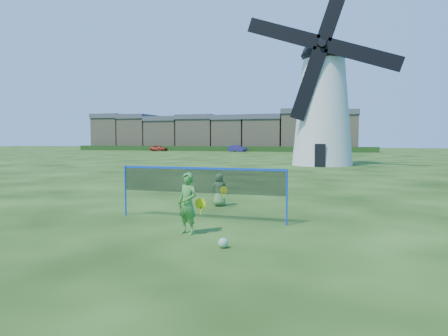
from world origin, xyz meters
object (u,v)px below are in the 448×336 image
windmill (323,102)px  car_left (159,148)px  player_girl (188,203)px  badminton_net (201,181)px  play_ball (223,243)px  player_boy (220,190)px  car_right (237,149)px

windmill → car_left: windmill is taller
windmill → player_girl: (-1.48, -28.77, -4.93)m
badminton_net → play_ball: 3.32m
player_boy → car_left: (-31.66, 59.69, 0.02)m
car_left → windmill: bearing=-137.6°
player_girl → car_left: 71.65m
windmill → player_boy: (-2.02, -24.45, -5.11)m
windmill → player_boy: 25.06m
player_girl → play_ball: (1.23, -0.98, -0.66)m
play_ball → windmill: bearing=89.5°
badminton_net → player_girl: 1.84m
player_girl → car_left: bearing=137.3°
player_boy → windmill: bearing=-109.2°
player_girl → play_ball: player_girl is taller
car_left → car_right: 15.91m
player_boy → play_ball: size_ratio=5.33×
windmill → car_right: 40.50m
car_left → player_boy: bearing=-153.4°
badminton_net → car_left: (-31.91, 62.23, -0.53)m
player_boy → car_left: car_left is taller
windmill → badminton_net: bearing=-93.8°
windmill → player_girl: windmill is taller
windmill → badminton_net: size_ratio=3.36×
badminton_net → player_boy: (-0.25, 2.54, -0.55)m
windmill → car_left: size_ratio=4.78×
car_right → badminton_net: bearing=-142.0°
play_ball → car_left: 73.09m
windmill → play_ball: bearing=-90.5°
car_left → player_girl: bearing=-154.6°
car_left → badminton_net: bearing=-154.2°
player_girl → badminton_net: bearing=120.0°
badminton_net → car_right: badminton_net is taller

